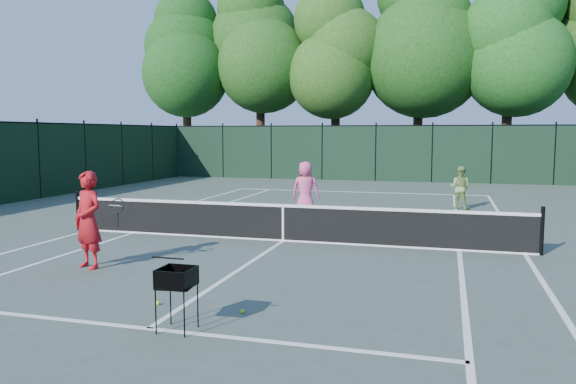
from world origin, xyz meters
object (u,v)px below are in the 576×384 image
(coach, at_px, (88,220))
(loose_ball_midcourt, at_px, (158,303))
(ball_hopper, at_px, (177,278))
(loose_ball_near_cart, at_px, (243,311))
(player_pink, at_px, (306,190))
(player_green, at_px, (460,188))

(coach, height_order, loose_ball_midcourt, coach)
(ball_hopper, bearing_deg, coach, 132.56)
(coach, xyz_separation_m, loose_ball_near_cart, (3.85, -1.81, -0.92))
(coach, bearing_deg, player_pink, 92.61)
(loose_ball_near_cart, xyz_separation_m, loose_ball_midcourt, (-1.39, 0.02, 0.00))
(coach, height_order, ball_hopper, coach)
(player_green, xyz_separation_m, loose_ball_near_cart, (-3.26, -12.73, -0.71))
(ball_hopper, xyz_separation_m, loose_ball_near_cart, (0.59, 0.90, -0.68))
(player_pink, xyz_separation_m, player_green, (4.66, 3.40, -0.13))
(coach, height_order, player_pink, coach)
(ball_hopper, distance_m, loose_ball_near_cart, 1.27)
(coach, bearing_deg, loose_ball_near_cart, -4.47)
(player_green, height_order, loose_ball_near_cart, player_green)
(player_pink, distance_m, loose_ball_near_cart, 9.47)
(player_green, bearing_deg, ball_hopper, 95.78)
(player_pink, xyz_separation_m, loose_ball_midcourt, (0.01, -9.30, -0.84))
(loose_ball_near_cart, bearing_deg, ball_hopper, -123.09)
(player_pink, relative_size, loose_ball_near_cart, 25.83)
(ball_hopper, distance_m, loose_ball_midcourt, 1.40)
(player_green, xyz_separation_m, ball_hopper, (-3.85, -13.63, -0.03))
(player_pink, distance_m, ball_hopper, 10.26)
(coach, height_order, loose_ball_near_cart, coach)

